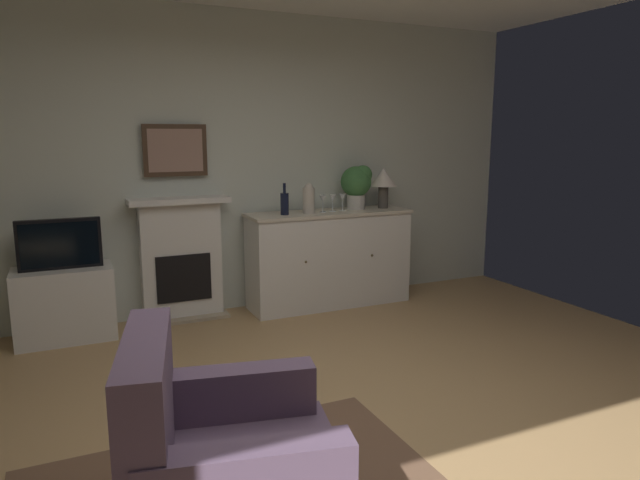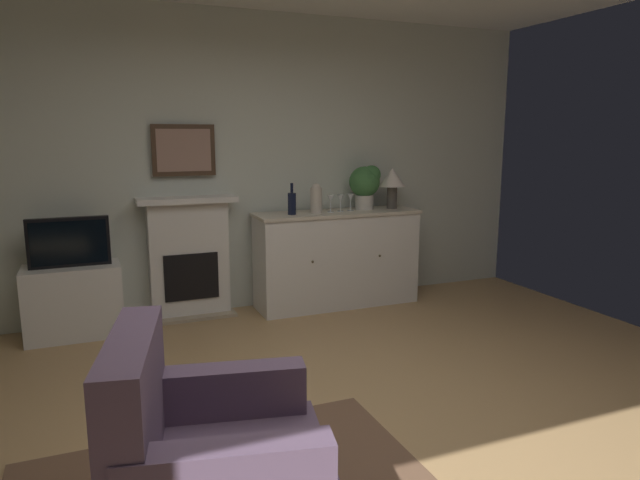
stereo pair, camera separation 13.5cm
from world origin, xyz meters
The scene contains 15 objects.
ground_plane centered at (0.00, 0.00, -0.05)m, with size 6.18×5.45×0.10m, color tan.
wall_rear centered at (0.00, 2.70, 1.37)m, with size 6.18×0.06×2.75m, color silver.
fireplace_unit centered at (-0.46, 2.57, 0.55)m, with size 0.87×0.30×1.10m.
framed_picture centered at (-0.46, 2.61, 1.51)m, with size 0.55×0.04×0.45m.
sideboard_cabinet centered at (0.93, 2.39, 0.46)m, with size 1.60×0.49×0.92m.
table_lamp centered at (1.52, 2.39, 1.20)m, with size 0.26×0.26×0.40m.
wine_bottle centered at (0.46, 2.35, 1.03)m, with size 0.08×0.08×0.29m.
wine_glass_left centered at (0.85, 2.37, 1.04)m, with size 0.07×0.07×0.16m.
wine_glass_center centered at (0.96, 2.38, 1.04)m, with size 0.07×0.07×0.16m.
wine_glass_right centered at (1.07, 2.39, 1.04)m, with size 0.07×0.07×0.16m.
vase_decorative centered at (0.69, 2.34, 1.06)m, with size 0.11×0.11×0.28m.
tv_cabinet centered at (-1.43, 2.41, 0.30)m, with size 0.75×0.42×0.59m.
tv_set centered at (-1.43, 2.38, 0.79)m, with size 0.62×0.07×0.40m.
potted_plant_small centered at (1.25, 2.44, 1.18)m, with size 0.30×0.30×0.43m.
armchair centered at (-0.90, -0.49, 0.38)m, with size 0.95×0.91×0.92m.
Camera 1 is at (-1.38, -2.45, 1.64)m, focal length 31.78 mm.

